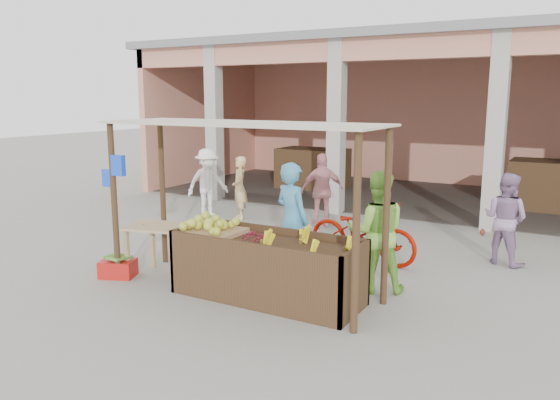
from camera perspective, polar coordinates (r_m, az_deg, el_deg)
The scene contains 19 objects.
ground at distance 7.86m, azimuth -4.52°, elevation -9.55°, with size 60.00×60.00×0.00m, color gray.
market_building at distance 15.57m, azimuth 14.54°, elevation 10.33°, with size 14.40×6.40×4.20m.
fruit_stall at distance 7.48m, azimuth -1.36°, elevation -7.36°, with size 2.60×0.95×0.80m, color #482D1C.
stall_awning at distance 7.47m, azimuth -4.57°, elevation 4.97°, with size 4.09×1.35×2.39m.
banana_heap at distance 7.02m, azimuth 2.37°, elevation -4.32°, with size 1.11×0.60×0.20m, color yellow, non-canonical shape.
melon_tray at distance 7.84m, azimuth -7.16°, elevation -2.79°, with size 0.83×0.72×0.22m.
berry_heap at distance 7.41m, azimuth -2.92°, elevation -3.72°, with size 0.46×0.38×0.15m, color maroon.
side_table at distance 8.50m, azimuth -12.29°, elevation -3.53°, with size 1.13×0.89×0.80m.
papaya_pile at distance 8.45m, azimuth -12.35°, elevation -1.93°, with size 0.73×0.42×0.21m, color #48892D, non-canonical shape.
red_crate at distance 8.79m, azimuth -16.57°, elevation -6.87°, with size 0.51×0.37×0.26m, color #B61813.
plantain_bundle at distance 8.74m, azimuth -16.63°, elevation -5.80°, with size 0.39×0.27×0.08m, color #589837, non-canonical shape.
produce_sacks at distance 11.56m, azimuth 21.25°, elevation -2.25°, with size 0.71×0.44×0.54m.
vendor_blue at distance 8.25m, azimuth 1.26°, elevation -1.72°, with size 0.71×0.52×1.88m, color #4EA5D4.
vendor_green at distance 7.77m, azimuth 10.07°, elevation -2.95°, with size 0.87×0.51×1.82m, color #82C344.
motorcycle at distance 9.20m, azimuth 8.61°, elevation -3.22°, with size 2.00×0.69×1.04m, color #8C1002.
shopper_a at distance 12.70m, azimuth -7.59°, elevation 2.13°, with size 1.08×0.54×1.68m, color white.
shopper_b at distance 11.51m, azimuth 4.46°, elevation 1.27°, with size 0.98×0.52×1.67m, color #D4878B.
shopper_e at distance 12.27m, azimuth -4.24°, elevation 1.41°, with size 0.55×0.42×1.47m, color #E9C37C.
shopper_f at distance 9.64m, azimuth 22.52°, elevation -1.41°, with size 0.81×0.47×1.66m, color #9978A0.
Camera 1 is at (4.16, -6.09, 2.73)m, focal length 35.00 mm.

